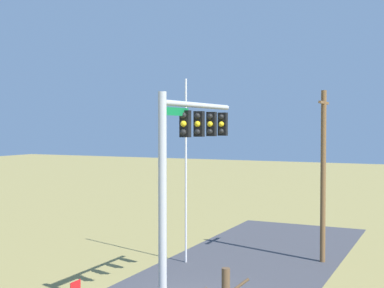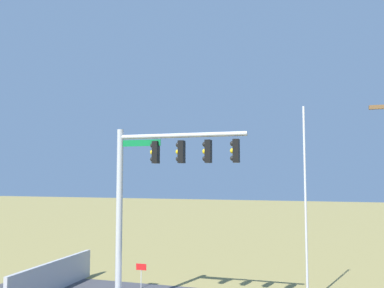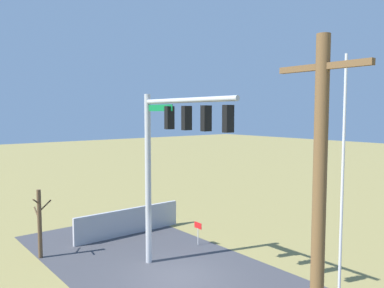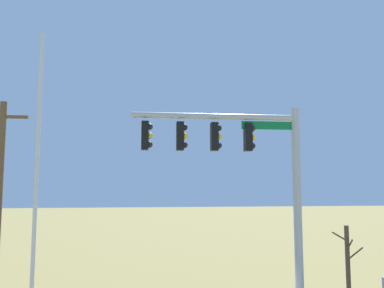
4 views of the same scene
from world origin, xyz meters
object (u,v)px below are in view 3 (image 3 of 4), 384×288
Objects in this scene: signal_mast at (170,146)px; open_sign at (198,228)px; bare_tree at (40,223)px; utility_pole at (318,248)px; flagpole at (342,184)px.

open_sign is at bearing -57.83° from signal_mast.
utility_pole is at bearing -177.22° from bare_tree.
signal_mast is 6.39× the size of open_sign.
flagpole is at bearing -154.12° from signal_mast.
flagpole is at bearing 177.88° from open_sign.
bare_tree is (5.46, 3.74, -3.83)m from signal_mast.
bare_tree reaches higher than open_sign.
bare_tree is (11.61, 6.72, -2.76)m from flagpole.
utility_pole is (-2.96, 6.01, -0.11)m from flagpole.
utility_pole is 13.30m from open_sign.
flagpole is 8.97m from open_sign.
flagpole reaches higher than open_sign.
open_sign is (11.18, -6.32, -3.46)m from utility_pole.
flagpole is (-6.15, -2.98, -1.07)m from signal_mast.
signal_mast is at bearing -145.61° from bare_tree.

